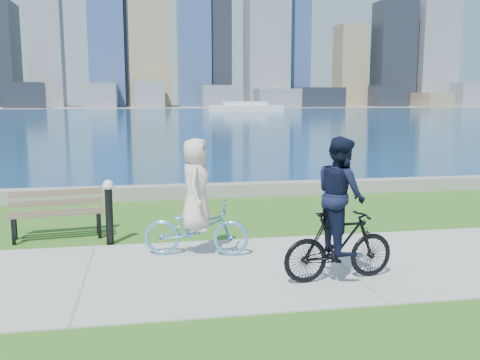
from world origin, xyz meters
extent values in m
plane|color=#2B5A17|center=(0.00, 0.00, 0.00)|extent=(320.00, 320.00, 0.00)
cube|color=#999994|center=(0.00, 0.00, 0.01)|extent=(80.00, 3.50, 0.02)
cube|color=slate|center=(0.00, 6.20, 0.17)|extent=(90.00, 0.50, 0.35)
cube|color=navy|center=(0.00, 72.00, 0.00)|extent=(320.00, 131.00, 0.01)
cube|color=gray|center=(0.00, 130.00, 0.06)|extent=(320.00, 30.00, 0.12)
cube|color=black|center=(-29.11, 119.54, 2.90)|extent=(7.97, 6.37, 5.79)
cube|color=slate|center=(-12.54, 121.74, 2.86)|extent=(6.95, 9.52, 5.72)
cube|color=slate|center=(-1.44, 121.71, 3.07)|extent=(6.79, 6.56, 6.15)
cube|color=slate|center=(15.54, 119.85, 2.66)|extent=(9.27, 6.22, 5.32)
cube|color=slate|center=(29.31, 120.40, 2.26)|extent=(10.66, 8.28, 4.52)
cube|color=black|center=(39.78, 120.41, 2.43)|extent=(10.96, 8.79, 4.86)
cube|color=black|center=(58.38, 121.35, 2.72)|extent=(7.64, 6.73, 5.45)
cube|color=#81714F|center=(70.15, 120.06, 1.81)|extent=(6.87, 9.82, 3.63)
cube|color=slate|center=(81.77, 121.95, 3.19)|extent=(7.95, 7.01, 6.38)
cube|color=navy|center=(-11.44, 129.45, 19.30)|extent=(8.45, 6.33, 38.61)
cube|color=black|center=(13.89, 132.72, 13.97)|extent=(10.80, 9.81, 27.93)
cube|color=slate|center=(28.33, 128.60, 16.84)|extent=(10.42, 9.49, 33.67)
cube|color=navy|center=(36.14, 132.45, 19.26)|extent=(6.93, 11.75, 38.51)
cube|color=#81714F|center=(52.67, 132.89, 10.87)|extent=(7.29, 7.97, 21.74)
cube|color=black|center=(63.29, 128.80, 13.70)|extent=(9.82, 7.77, 27.40)
cube|color=slate|center=(75.09, 128.42, 17.60)|extent=(10.44, 7.29, 35.21)
cube|color=silver|center=(14.72, 86.03, 0.57)|extent=(13.24, 3.78, 1.13)
cube|color=silver|center=(14.72, 86.03, 1.47)|extent=(7.57, 2.84, 0.66)
cube|color=black|center=(-5.47, 2.15, 0.24)|extent=(0.07, 0.07, 0.49)
cube|color=black|center=(-3.96, 2.36, 0.24)|extent=(0.07, 0.07, 0.49)
cube|color=black|center=(-5.52, 2.54, 0.24)|extent=(0.07, 0.07, 0.49)
cube|color=black|center=(-4.01, 2.75, 0.24)|extent=(0.07, 0.07, 0.49)
cube|color=brown|center=(-4.71, 2.26, 0.51)|extent=(1.74, 0.35, 0.04)
cube|color=brown|center=(-4.74, 2.43, 0.51)|extent=(1.74, 0.35, 0.04)
cube|color=brown|center=(-4.76, 2.60, 0.51)|extent=(1.74, 0.35, 0.04)
cube|color=brown|center=(-4.78, 2.73, 0.65)|extent=(1.73, 0.30, 0.13)
cube|color=brown|center=(-4.78, 2.76, 0.84)|extent=(1.73, 0.30, 0.13)
cylinder|color=black|center=(-3.74, 1.88, 0.53)|extent=(0.14, 0.14, 1.07)
sphere|color=silver|center=(-3.74, 1.88, 1.10)|extent=(0.19, 0.19, 0.19)
imported|color=#56A0D2|center=(-2.24, 0.88, 0.49)|extent=(1.00, 1.88, 0.93)
imported|color=silver|center=(-2.24, 0.88, 1.23)|extent=(0.65, 0.86, 1.56)
imported|color=black|center=(-0.31, -0.74, 0.53)|extent=(0.67, 1.75, 1.03)
imported|color=black|center=(-0.31, -0.74, 1.29)|extent=(0.71, 0.87, 1.68)
camera|label=1|loc=(-3.07, -7.91, 2.69)|focal=40.00mm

